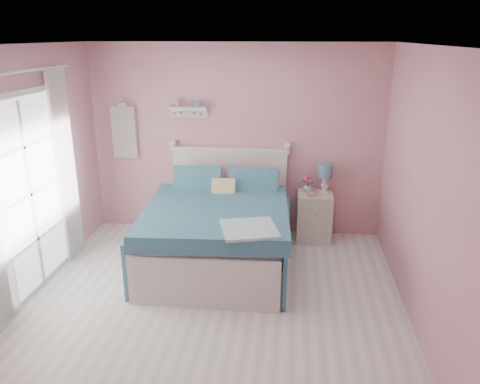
% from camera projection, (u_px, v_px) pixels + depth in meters
% --- Properties ---
extents(floor, '(4.50, 4.50, 0.00)m').
position_uv_depth(floor, '(208.00, 316.00, 4.70)').
color(floor, beige).
rests_on(floor, ground).
extents(room_shell, '(4.50, 4.50, 4.50)m').
position_uv_depth(room_shell, '(204.00, 164.00, 4.19)').
color(room_shell, '#C77E95').
rests_on(room_shell, floor).
extents(bed, '(1.76, 2.15, 1.22)m').
position_uv_depth(bed, '(219.00, 231.00, 5.70)').
color(bed, silver).
rests_on(bed, floor).
extents(nightstand, '(0.46, 0.46, 0.67)m').
position_uv_depth(nightstand, '(314.00, 217.00, 6.36)').
color(nightstand, beige).
rests_on(nightstand, floor).
extents(table_lamp, '(0.20, 0.20, 0.39)m').
position_uv_depth(table_lamp, '(325.00, 173.00, 6.22)').
color(table_lamp, white).
rests_on(table_lamp, nightstand).
extents(vase, '(0.17, 0.17, 0.13)m').
position_uv_depth(vase, '(308.00, 187.00, 6.30)').
color(vase, silver).
rests_on(vase, nightstand).
extents(teacup, '(0.13, 0.13, 0.08)m').
position_uv_depth(teacup, '(312.00, 194.00, 6.12)').
color(teacup, pink).
rests_on(teacup, nightstand).
extents(roses, '(0.14, 0.11, 0.12)m').
position_uv_depth(roses, '(308.00, 179.00, 6.26)').
color(roses, '#DE4C79').
rests_on(roses, vase).
extents(wall_shelf, '(0.50, 0.15, 0.25)m').
position_uv_depth(wall_shelf, '(189.00, 109.00, 6.28)').
color(wall_shelf, silver).
rests_on(wall_shelf, room_shell).
extents(hanging_dress, '(0.34, 0.03, 0.72)m').
position_uv_depth(hanging_dress, '(124.00, 132.00, 6.47)').
color(hanging_dress, white).
rests_on(hanging_dress, room_shell).
extents(french_door, '(0.04, 1.32, 2.16)m').
position_uv_depth(french_door, '(30.00, 195.00, 4.95)').
color(french_door, silver).
rests_on(french_door, floor).
extents(curtain_far, '(0.04, 0.40, 2.32)m').
position_uv_depth(curtain_far, '(66.00, 167.00, 5.61)').
color(curtain_far, white).
rests_on(curtain_far, floor).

